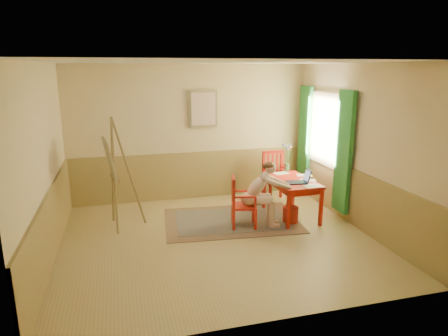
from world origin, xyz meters
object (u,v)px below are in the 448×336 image
object	(u,v)px
table	(292,184)
chair_left	(241,202)
figure	(261,191)
easel	(112,163)
laptop	(300,180)
chair_back	(275,177)

from	to	relation	value
table	chair_left	size ratio (longest dim) A/B	1.34
figure	easel	xyz separation A→B (m)	(-2.45, 0.63, 0.50)
figure	laptop	distance (m)	0.79
table	chair_back	distance (m)	0.97
figure	table	bearing A→B (deg)	23.29
chair_back	figure	xyz separation A→B (m)	(-0.78, -1.27, 0.13)
chair_back	easel	size ratio (longest dim) A/B	0.53
easel	table	bearing A→B (deg)	-5.93
figure	laptop	size ratio (longest dim) A/B	2.83
table	laptop	xyz separation A→B (m)	(0.06, -0.22, 0.14)
chair_back	figure	bearing A→B (deg)	-121.62
table	laptop	distance (m)	0.26
chair_left	laptop	bearing A→B (deg)	1.34
laptop	easel	distance (m)	3.30
chair_back	easel	bearing A→B (deg)	-168.89
chair_back	laptop	world-z (taller)	chair_back
table	chair_left	bearing A→B (deg)	-166.98
table	easel	xyz separation A→B (m)	(-3.16, 0.33, 0.52)
chair_left	figure	size ratio (longest dim) A/B	0.77
table	chair_left	distance (m)	1.09
chair_left	chair_back	distance (m)	1.64
chair_back	figure	distance (m)	1.50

